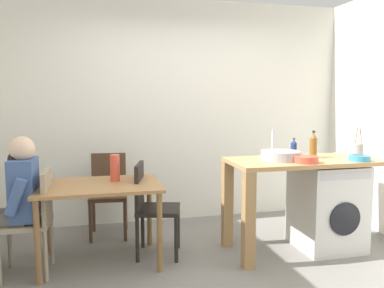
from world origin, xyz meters
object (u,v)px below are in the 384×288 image
(chair_person_seat, at_px, (35,216))
(bottle_tall_green, at_px, (294,148))
(washing_machine, at_px, (327,206))
(utensil_crock, at_px, (358,150))
(chair_opposite, at_px, (151,204))
(dining_table, at_px, (99,194))
(bottle_squat_brown, at_px, (313,145))
(colander, at_px, (359,158))
(vase, at_px, (115,168))
(chair_spare_by_wall, at_px, (109,189))
(mixing_bowl, at_px, (306,159))
(seated_person, at_px, (14,199))

(chair_person_seat, bearing_deg, bottle_tall_green, -83.55)
(washing_machine, relative_size, utensil_crock, 2.87)
(chair_opposite, xyz_separation_m, washing_machine, (1.76, -0.23, -0.08))
(dining_table, relative_size, bottle_squat_brown, 4.03)
(chair_opposite, bearing_deg, washing_machine, 97.16)
(washing_machine, bearing_deg, utensil_crock, 8.10)
(colander, relative_size, vase, 0.80)
(chair_spare_by_wall, relative_size, washing_machine, 1.05)
(washing_machine, xyz_separation_m, utensil_crock, (0.37, 0.05, 0.56))
(washing_machine, distance_m, mixing_bowl, 0.67)
(chair_spare_by_wall, bearing_deg, chair_person_seat, 58.51)
(chair_person_seat, xyz_separation_m, colander, (2.97, -0.27, 0.44))
(colander, bearing_deg, chair_person_seat, 174.71)
(dining_table, xyz_separation_m, bottle_tall_green, (1.98, 0.09, 0.36))
(dining_table, bearing_deg, bottle_squat_brown, -2.23)
(chair_opposite, relative_size, colander, 4.50)
(utensil_crock, bearing_deg, washing_machine, -171.90)
(bottle_squat_brown, xyz_separation_m, mixing_bowl, (-0.24, -0.28, -0.09))
(seated_person, distance_m, vase, 0.90)
(utensil_crock, height_order, vase, utensil_crock)
(vase, bearing_deg, dining_table, -146.31)
(dining_table, xyz_separation_m, vase, (0.15, 0.10, 0.22))
(bottle_squat_brown, bearing_deg, seated_person, -179.71)
(chair_opposite, height_order, utensil_crock, utensil_crock)
(mixing_bowl, distance_m, utensil_crock, 0.78)
(dining_table, distance_m, colander, 2.47)
(seated_person, bearing_deg, chair_spare_by_wall, -40.86)
(chair_person_seat, height_order, bottle_tall_green, bottle_tall_green)
(mixing_bowl, bearing_deg, dining_table, 169.16)
(chair_person_seat, xyz_separation_m, chair_opposite, (1.02, 0.17, 0.00))
(dining_table, relative_size, chair_person_seat, 1.22)
(dining_table, bearing_deg, seated_person, -172.21)
(chair_spare_by_wall, height_order, bottle_tall_green, bottle_tall_green)
(washing_machine, height_order, colander, colander)
(bottle_squat_brown, height_order, colander, bottle_squat_brown)
(washing_machine, bearing_deg, chair_spare_by_wall, 156.34)
(chair_spare_by_wall, relative_size, mixing_bowl, 3.91)
(dining_table, xyz_separation_m, bottle_squat_brown, (2.11, -0.08, 0.40))
(colander, bearing_deg, utensil_crock, 56.30)
(chair_spare_by_wall, xyz_separation_m, bottle_squat_brown, (2.00, -0.86, 0.54))
(chair_spare_by_wall, bearing_deg, seated_person, 52.11)
(bottle_tall_green, distance_m, colander, 0.64)
(seated_person, distance_m, mixing_bowl, 2.60)
(chair_opposite, relative_size, washing_machine, 1.05)
(chair_spare_by_wall, height_order, seated_person, seated_person)
(chair_spare_by_wall, bearing_deg, bottle_squat_brown, 161.98)
(chair_spare_by_wall, distance_m, vase, 0.76)
(utensil_crock, height_order, colander, utensil_crock)
(dining_table, xyz_separation_m, chair_person_seat, (-0.55, -0.10, -0.14))
(washing_machine, height_order, utensil_crock, utensil_crock)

